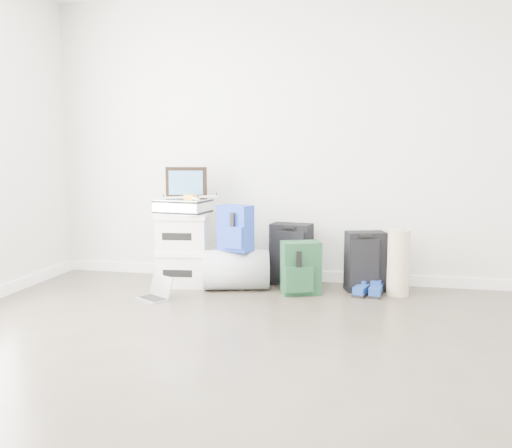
% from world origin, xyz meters
% --- Properties ---
extents(ground, '(5.00, 5.00, 0.00)m').
position_xyz_m(ground, '(0.00, 0.00, 0.00)').
color(ground, '#3B332A').
rests_on(ground, ground).
extents(room_envelope, '(4.52, 5.02, 2.71)m').
position_xyz_m(room_envelope, '(0.00, 0.02, 1.72)').
color(room_envelope, silver).
rests_on(room_envelope, ground).
extents(boxes_stack, '(0.52, 0.44, 0.67)m').
position_xyz_m(boxes_stack, '(-0.85, 2.10, 0.34)').
color(boxes_stack, silver).
rests_on(boxes_stack, ground).
extents(briefcase, '(0.49, 0.39, 0.13)m').
position_xyz_m(briefcase, '(-0.85, 2.10, 0.74)').
color(briefcase, '#B2B2B7').
rests_on(briefcase, boxes_stack).
extents(painting, '(0.39, 0.07, 0.29)m').
position_xyz_m(painting, '(-0.85, 2.20, 0.95)').
color(painting, black).
rests_on(painting, briefcase).
extents(drone, '(0.44, 0.44, 0.05)m').
position_xyz_m(drone, '(-0.77, 2.08, 0.83)').
color(drone, gold).
rests_on(drone, briefcase).
extents(duffel_bag, '(0.65, 0.49, 0.36)m').
position_xyz_m(duffel_bag, '(-0.33, 2.03, 0.18)').
color(duffel_bag, gray).
rests_on(duffel_bag, ground).
extents(blue_backpack, '(0.33, 0.29, 0.41)m').
position_xyz_m(blue_backpack, '(-0.33, 2.00, 0.56)').
color(blue_backpack, '#1B49B2').
rests_on(blue_backpack, duffel_bag).
extents(large_suitcase, '(0.40, 0.30, 0.57)m').
position_xyz_m(large_suitcase, '(0.12, 2.32, 0.29)').
color(large_suitcase, black).
rests_on(large_suitcase, ground).
extents(green_backpack, '(0.38, 0.34, 0.46)m').
position_xyz_m(green_backpack, '(0.26, 1.99, 0.22)').
color(green_backpack, '#12331A').
rests_on(green_backpack, ground).
extents(carry_on, '(0.38, 0.31, 0.53)m').
position_xyz_m(carry_on, '(0.80, 2.22, 0.27)').
color(carry_on, black).
rests_on(carry_on, ground).
extents(shoes, '(0.27, 0.28, 0.09)m').
position_xyz_m(shoes, '(0.85, 2.07, 0.04)').
color(shoes, black).
rests_on(shoes, ground).
extents(rolled_rug, '(0.19, 0.19, 0.57)m').
position_xyz_m(rolled_rug, '(1.09, 2.13, 0.29)').
color(rolled_rug, tan).
rests_on(rolled_rug, ground).
extents(laptop, '(0.33, 0.31, 0.19)m').
position_xyz_m(laptop, '(-0.92, 1.58, 0.05)').
color(laptop, '#B5B5B9').
rests_on(laptop, ground).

